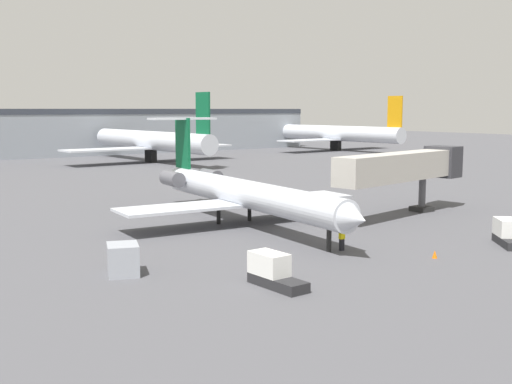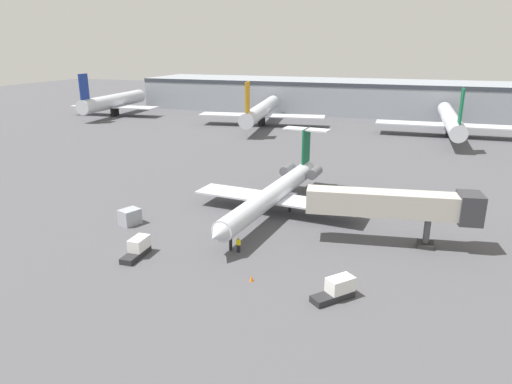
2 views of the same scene
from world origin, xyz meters
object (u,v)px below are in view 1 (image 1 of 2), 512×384
(ground_crew_marshaller, at_px, (342,239))
(parked_airliner_centre, at_px, (151,141))
(parked_airliner_east_mid, at_px, (337,134))
(jet_bridge, at_px, (408,167))
(baggage_tug_lead, at_px, (273,272))
(regional_jet, at_px, (239,191))
(cargo_container_uld, at_px, (123,259))
(traffic_cone_near, at_px, (435,254))
(baggage_tug_trailing, at_px, (508,234))

(ground_crew_marshaller, height_order, parked_airliner_centre, parked_airliner_centre)
(parked_airliner_centre, relative_size, parked_airliner_east_mid, 1.02)
(jet_bridge, bearing_deg, ground_crew_marshaller, -154.74)
(baggage_tug_lead, distance_m, parked_airliner_east_mid, 122.25)
(regional_jet, distance_m, ground_crew_marshaller, 13.42)
(parked_airliner_centre, bearing_deg, parked_airliner_east_mid, 4.61)
(ground_crew_marshaller, xyz_separation_m, cargo_container_uld, (-15.58, 3.18, 0.10))
(baggage_tug_lead, height_order, traffic_cone_near, baggage_tug_lead)
(regional_jet, relative_size, jet_bridge, 1.73)
(jet_bridge, bearing_deg, traffic_cone_near, -133.86)
(cargo_container_uld, xyz_separation_m, parked_airliner_centre, (39.96, 73.98, 3.13))
(traffic_cone_near, relative_size, parked_airliner_centre, 0.01)
(regional_jet, height_order, parked_airliner_centre, parked_airliner_centre)
(cargo_container_uld, bearing_deg, baggage_tug_lead, -51.57)
(ground_crew_marshaller, distance_m, traffic_cone_near, 6.54)
(parked_airliner_centre, bearing_deg, jet_bridge, -96.83)
(cargo_container_uld, xyz_separation_m, parked_airliner_east_mid, (93.03, 78.26, 3.19))
(baggage_tug_lead, xyz_separation_m, parked_airliner_centre, (34.05, 81.42, 3.26))
(baggage_tug_trailing, relative_size, traffic_cone_near, 7.16)
(parked_airliner_east_mid, bearing_deg, regional_jet, -138.57)
(parked_airliner_centre, bearing_deg, traffic_cone_near, -104.20)
(regional_jet, height_order, parked_airliner_east_mid, parked_airliner_east_mid)
(regional_jet, height_order, baggage_tug_lead, regional_jet)
(cargo_container_uld, height_order, parked_airliner_centre, parked_airliner_centre)
(traffic_cone_near, bearing_deg, jet_bridge, 46.14)
(baggage_tug_trailing, bearing_deg, baggage_tug_lead, 175.46)
(baggage_tug_trailing, relative_size, parked_airliner_centre, 0.10)
(jet_bridge, relative_size, parked_airliner_east_mid, 0.46)
(regional_jet, bearing_deg, baggage_tug_trailing, -59.51)
(regional_jet, height_order, traffic_cone_near, regional_jet)
(ground_crew_marshaller, xyz_separation_m, parked_airliner_east_mid, (77.45, 81.43, 3.30))
(traffic_cone_near, xyz_separation_m, parked_airliner_centre, (20.92, 82.68, 3.82))
(ground_crew_marshaller, height_order, cargo_container_uld, cargo_container_uld)
(baggage_tug_trailing, xyz_separation_m, cargo_container_uld, (-27.10, 9.13, 0.12))
(parked_airliner_centre, bearing_deg, baggage_tug_lead, -112.69)
(baggage_tug_trailing, distance_m, cargo_container_uld, 28.60)
(ground_crew_marshaller, bearing_deg, regional_jet, 89.09)
(baggage_tug_trailing, distance_m, parked_airliner_east_mid, 109.52)
(regional_jet, distance_m, baggage_tug_trailing, 22.39)
(ground_crew_marshaller, relative_size, parked_airliner_east_mid, 0.04)
(ground_crew_marshaller, xyz_separation_m, parked_airliner_centre, (24.38, 77.15, 3.24))
(cargo_container_uld, bearing_deg, parked_airliner_east_mid, 40.07)
(parked_airliner_centre, bearing_deg, ground_crew_marshaller, -107.53)
(ground_crew_marshaller, height_order, baggage_tug_lead, baggage_tug_lead)
(regional_jet, xyz_separation_m, traffic_cone_near, (3.25, -18.78, -2.65))
(jet_bridge, height_order, cargo_container_uld, jet_bridge)
(baggage_tug_trailing, bearing_deg, regional_jet, 120.49)
(baggage_tug_lead, bearing_deg, traffic_cone_near, -5.46)
(jet_bridge, bearing_deg, baggage_tug_trailing, -108.50)
(baggage_tug_lead, bearing_deg, parked_airliner_east_mid, 44.53)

